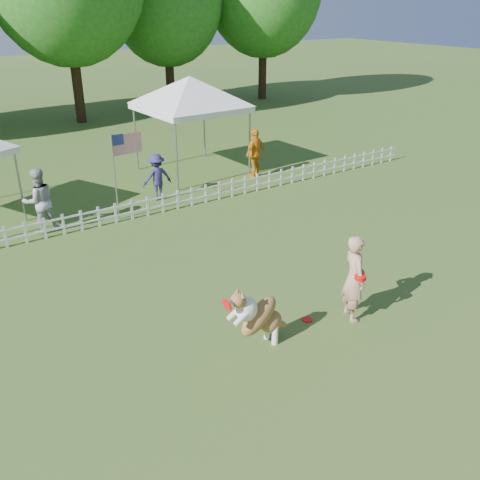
{
  "coord_description": "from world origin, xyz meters",
  "views": [
    {
      "loc": [
        -5.74,
        -6.81,
        5.92
      ],
      "look_at": [
        0.19,
        2.0,
        1.1
      ],
      "focal_mm": 40.0,
      "sensor_mm": 36.0,
      "label": 1
    }
  ],
  "objects_px": {
    "frisbee_on_turf": "(307,320)",
    "canopy_tent_right": "(191,127)",
    "spectator_c": "(255,153)",
    "handler": "(354,278)",
    "flag_pole": "(115,178)",
    "spectator_a": "(39,201)",
    "spectator_b": "(157,177)",
    "dog": "(260,316)"
  },
  "relations": [
    {
      "from": "frisbee_on_turf",
      "to": "canopy_tent_right",
      "type": "height_order",
      "value": "canopy_tent_right"
    },
    {
      "from": "canopy_tent_right",
      "to": "spectator_c",
      "type": "bearing_deg",
      "value": -49.55
    },
    {
      "from": "frisbee_on_turf",
      "to": "flag_pole",
      "type": "distance_m",
      "value": 7.39
    },
    {
      "from": "flag_pole",
      "to": "spectator_c",
      "type": "distance_m",
      "value": 5.82
    },
    {
      "from": "canopy_tent_right",
      "to": "spectator_c",
      "type": "relative_size",
      "value": 1.93
    },
    {
      "from": "handler",
      "to": "dog",
      "type": "bearing_deg",
      "value": 103.36
    },
    {
      "from": "frisbee_on_turf",
      "to": "spectator_b",
      "type": "bearing_deg",
      "value": 85.42
    },
    {
      "from": "frisbee_on_turf",
      "to": "spectator_c",
      "type": "height_order",
      "value": "spectator_c"
    },
    {
      "from": "handler",
      "to": "frisbee_on_turf",
      "type": "distance_m",
      "value": 1.26
    },
    {
      "from": "dog",
      "to": "flag_pole",
      "type": "bearing_deg",
      "value": 85.9
    },
    {
      "from": "frisbee_on_turf",
      "to": "spectator_a",
      "type": "xyz_separation_m",
      "value": [
        -3.14,
        7.52,
        0.89
      ]
    },
    {
      "from": "flag_pole",
      "to": "spectator_c",
      "type": "xyz_separation_m",
      "value": [
        5.7,
        1.15,
        -0.39
      ]
    },
    {
      "from": "flag_pole",
      "to": "spectator_b",
      "type": "xyz_separation_m",
      "value": [
        1.71,
        0.91,
        -0.52
      ]
    },
    {
      "from": "handler",
      "to": "spectator_b",
      "type": "relative_size",
      "value": 1.21
    },
    {
      "from": "spectator_c",
      "to": "handler",
      "type": "bearing_deg",
      "value": 47.25
    },
    {
      "from": "canopy_tent_right",
      "to": "spectator_c",
      "type": "height_order",
      "value": "canopy_tent_right"
    },
    {
      "from": "frisbee_on_turf",
      "to": "canopy_tent_right",
      "type": "distance_m",
      "value": 10.66
    },
    {
      "from": "handler",
      "to": "canopy_tent_right",
      "type": "xyz_separation_m",
      "value": [
        2.23,
        10.48,
        0.79
      ]
    },
    {
      "from": "spectator_a",
      "to": "spectator_b",
      "type": "height_order",
      "value": "spectator_a"
    },
    {
      "from": "canopy_tent_right",
      "to": "flag_pole",
      "type": "xyz_separation_m",
      "value": [
        -4.09,
        -2.88,
        -0.42
      ]
    },
    {
      "from": "frisbee_on_turf",
      "to": "canopy_tent_right",
      "type": "bearing_deg",
      "value": 73.28
    },
    {
      "from": "spectator_b",
      "to": "frisbee_on_turf",
      "type": "bearing_deg",
      "value": 87.13
    },
    {
      "from": "handler",
      "to": "spectator_a",
      "type": "xyz_separation_m",
      "value": [
        -3.95,
        7.92,
        0.0
      ]
    },
    {
      "from": "frisbee_on_turf",
      "to": "spectator_c",
      "type": "relative_size",
      "value": 0.12
    },
    {
      "from": "canopy_tent_right",
      "to": "spectator_a",
      "type": "bearing_deg",
      "value": -159.79
    },
    {
      "from": "spectator_c",
      "to": "frisbee_on_turf",
      "type": "bearing_deg",
      "value": 41.87
    },
    {
      "from": "spectator_a",
      "to": "spectator_c",
      "type": "bearing_deg",
      "value": -176.85
    },
    {
      "from": "dog",
      "to": "flag_pole",
      "type": "relative_size",
      "value": 0.52
    },
    {
      "from": "spectator_b",
      "to": "spectator_c",
      "type": "distance_m",
      "value": 3.99
    },
    {
      "from": "handler",
      "to": "flag_pole",
      "type": "xyz_separation_m",
      "value": [
        -1.87,
        7.6,
        0.37
      ]
    },
    {
      "from": "frisbee_on_turf",
      "to": "spectator_b",
      "type": "xyz_separation_m",
      "value": [
        0.65,
        8.12,
        0.74
      ]
    },
    {
      "from": "handler",
      "to": "canopy_tent_right",
      "type": "distance_m",
      "value": 10.75
    },
    {
      "from": "handler",
      "to": "canopy_tent_right",
      "type": "height_order",
      "value": "canopy_tent_right"
    },
    {
      "from": "frisbee_on_turf",
      "to": "handler",
      "type": "bearing_deg",
      "value": -26.54
    },
    {
      "from": "flag_pole",
      "to": "spectator_c",
      "type": "bearing_deg",
      "value": 7.54
    },
    {
      "from": "handler",
      "to": "spectator_a",
      "type": "height_order",
      "value": "same"
    },
    {
      "from": "canopy_tent_right",
      "to": "spectator_c",
      "type": "distance_m",
      "value": 2.5
    },
    {
      "from": "handler",
      "to": "spectator_c",
      "type": "xyz_separation_m",
      "value": [
        3.83,
        8.75,
        -0.03
      ]
    },
    {
      "from": "dog",
      "to": "spectator_c",
      "type": "bearing_deg",
      "value": 52.94
    },
    {
      "from": "dog",
      "to": "frisbee_on_turf",
      "type": "bearing_deg",
      "value": 5.25
    },
    {
      "from": "spectator_a",
      "to": "spectator_b",
      "type": "relative_size",
      "value": 1.21
    },
    {
      "from": "flag_pole",
      "to": "spectator_a",
      "type": "relative_size",
      "value": 1.41
    }
  ]
}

